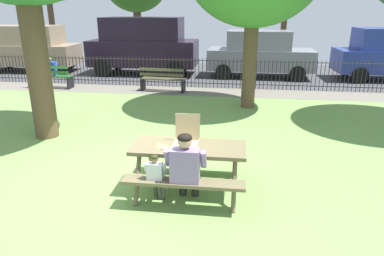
{
  "coord_description": "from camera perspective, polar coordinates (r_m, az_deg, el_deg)",
  "views": [
    {
      "loc": [
        1.7,
        -5.51,
        2.83
      ],
      "look_at": [
        0.89,
        0.45,
        0.75
      ],
      "focal_mm": 32.5,
      "sensor_mm": 36.0,
      "label": 1
    }
  ],
  "objects": [
    {
      "name": "picnic_table_foreground",
      "position": [
        5.56,
        -0.55,
        -4.61
      ],
      "size": [
        1.81,
        1.5,
        0.79
      ],
      "color": "brown",
      "rests_on": "ground"
    },
    {
      "name": "person_on_park_bench",
      "position": [
        14.03,
        -22.38,
        8.76
      ],
      "size": [
        0.62,
        0.6,
        1.19
      ],
      "color": "#3A3A3A",
      "rests_on": "ground"
    },
    {
      "name": "park_bench_left",
      "position": [
        14.04,
        -22.2,
        7.78
      ],
      "size": [
        1.61,
        0.51,
        0.85
      ],
      "color": "#286229",
      "rests_on": "ground"
    },
    {
      "name": "street_asphalt",
      "position": [
        16.19,
        1.63,
        8.99
      ],
      "size": [
        28.0,
        6.1,
        0.01
      ],
      "primitive_type": "cube",
      "color": "#424247"
    },
    {
      "name": "adult_at_table",
      "position": [
        5.08,
        -1.01,
        -6.26
      ],
      "size": [
        0.61,
        0.59,
        1.19
      ],
      "color": "#282828",
      "rests_on": "ground"
    },
    {
      "name": "parked_car_center",
      "position": [
        15.91,
        -7.95,
        13.41
      ],
      "size": [
        4.7,
        2.07,
        2.46
      ],
      "color": "black",
      "rests_on": "ground"
    },
    {
      "name": "parked_car_right",
      "position": [
        15.39,
        11.06,
        11.94
      ],
      "size": [
        4.45,
        2.01,
        1.94
      ],
      "color": "gray",
      "rests_on": "ground"
    },
    {
      "name": "pizza_box_open",
      "position": [
        5.56,
        -0.89,
        -1.74
      ],
      "size": [
        0.42,
        0.44,
        0.46
      ],
      "color": "tan",
      "rests_on": "picnic_table_foreground"
    },
    {
      "name": "child_at_table",
      "position": [
        5.2,
        -5.92,
        -7.53
      ],
      "size": [
        0.33,
        0.32,
        0.85
      ],
      "color": "#3B3B3B",
      "rests_on": "ground"
    },
    {
      "name": "pizza_slice_on_table",
      "position": [
        5.47,
        -4.73,
        -3.06
      ],
      "size": [
        0.28,
        0.29,
        0.02
      ],
      "color": "#F2D45E",
      "rests_on": "picnic_table_foreground"
    },
    {
      "name": "parked_car_left",
      "position": [
        18.24,
        -25.48,
        11.84
      ],
      "size": [
        4.67,
        2.1,
        2.08
      ],
      "color": "gray",
      "rests_on": "ground"
    },
    {
      "name": "park_bench_center",
      "position": [
        12.5,
        -4.84,
        7.88
      ],
      "size": [
        1.63,
        0.61,
        0.85
      ],
      "color": "brown",
      "rests_on": "ground"
    },
    {
      "name": "iron_fence_streetside",
      "position": [
        13.11,
        0.19,
        9.1
      ],
      "size": [
        23.36,
        0.03,
        1.09
      ],
      "color": "#2D2823",
      "rests_on": "ground"
    },
    {
      "name": "ground",
      "position": [
        7.89,
        -5.23,
        -2.12
      ],
      "size": [
        28.0,
        11.29,
        0.02
      ],
      "primitive_type": "cube",
      "color": "#739A4E"
    },
    {
      "name": "cobblestone_walkway",
      "position": [
        12.55,
        -0.24,
        6.03
      ],
      "size": [
        28.0,
        1.4,
        0.01
      ],
      "primitive_type": "cube",
      "color": "slate"
    }
  ]
}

